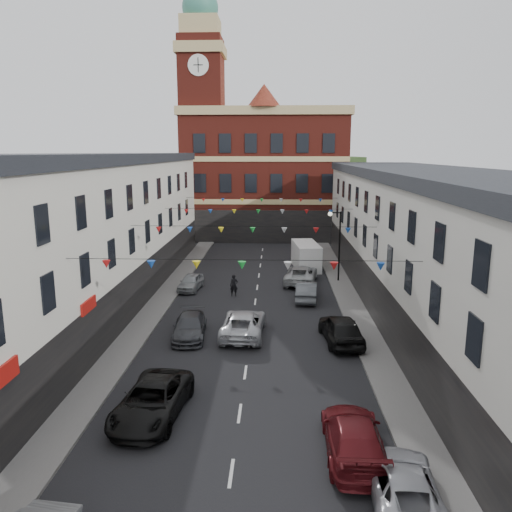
# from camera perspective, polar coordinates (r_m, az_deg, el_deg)

# --- Properties ---
(ground) EXTENTS (160.00, 160.00, 0.00)m
(ground) POSITION_cam_1_polar(r_m,az_deg,el_deg) (29.27, -0.74, -9.86)
(ground) COLOR black
(ground) RESTS_ON ground
(pavement_left) EXTENTS (1.80, 64.00, 0.15)m
(pavement_left) POSITION_cam_1_polar(r_m,az_deg,el_deg) (32.18, -13.04, -7.99)
(pavement_left) COLOR #605E5B
(pavement_left) RESTS_ON ground
(pavement_right) EXTENTS (1.80, 64.00, 0.15)m
(pavement_right) POSITION_cam_1_polar(r_m,az_deg,el_deg) (31.55, 12.21, -8.35)
(pavement_right) COLOR #605E5B
(pavement_right) RESTS_ON ground
(terrace_left) EXTENTS (8.40, 56.00, 10.70)m
(terrace_left) POSITION_cam_1_polar(r_m,az_deg,el_deg) (31.60, -22.53, 0.95)
(terrace_left) COLOR silver
(terrace_left) RESTS_ON ground
(terrace_right) EXTENTS (8.40, 56.00, 9.70)m
(terrace_right) POSITION_cam_1_polar(r_m,az_deg,el_deg) (30.59, 21.96, -0.29)
(terrace_right) COLOR #BBBAAF
(terrace_right) RESTS_ON ground
(civic_building) EXTENTS (20.60, 13.30, 18.50)m
(civic_building) POSITION_cam_1_polar(r_m,az_deg,el_deg) (65.18, 1.01, 9.46)
(civic_building) COLOR maroon
(civic_building) RESTS_ON ground
(clock_tower) EXTENTS (5.60, 5.60, 30.00)m
(clock_tower) POSITION_cam_1_polar(r_m,az_deg,el_deg) (62.94, -6.13, 15.50)
(clock_tower) COLOR maroon
(clock_tower) RESTS_ON ground
(distant_hill) EXTENTS (40.00, 14.00, 10.00)m
(distant_hill) POSITION_cam_1_polar(r_m,az_deg,el_deg) (89.52, -1.23, 8.08)
(distant_hill) COLOR #2C5025
(distant_hill) RESTS_ON ground
(street_lamp) EXTENTS (1.10, 0.36, 6.00)m
(street_lamp) POSITION_cam_1_polar(r_m,az_deg,el_deg) (42.05, 9.21, 2.21)
(street_lamp) COLOR black
(street_lamp) RESTS_ON ground
(car_left_c) EXTENTS (2.93, 5.49, 1.47)m
(car_left_c) POSITION_cam_1_polar(r_m,az_deg,el_deg) (21.89, -11.79, -15.85)
(car_left_c) COLOR black
(car_left_c) RESTS_ON ground
(car_left_d) EXTENTS (2.18, 4.66, 1.32)m
(car_left_d) POSITION_cam_1_polar(r_m,az_deg,el_deg) (30.11, -7.60, -8.00)
(car_left_d) COLOR #3A3C41
(car_left_d) RESTS_ON ground
(car_left_e) EXTENTS (1.91, 3.88, 1.27)m
(car_left_e) POSITION_cam_1_polar(r_m,az_deg,el_deg) (40.11, -7.45, -2.98)
(car_left_e) COLOR #979C9F
(car_left_e) RESTS_ON ground
(car_right_b) EXTENTS (2.31, 4.66, 1.27)m
(car_right_b) POSITION_cam_1_polar(r_m,az_deg,el_deg) (17.69, 16.50, -23.82)
(car_right_b) COLOR #A8A9B0
(car_right_b) RESTS_ON ground
(car_right_c) EXTENTS (2.14, 5.12, 1.48)m
(car_right_c) POSITION_cam_1_polar(r_m,az_deg,el_deg) (19.44, 11.09, -19.61)
(car_right_c) COLOR #5E1217
(car_right_c) RESTS_ON ground
(car_right_d) EXTENTS (2.45, 5.02, 1.65)m
(car_right_d) POSITION_cam_1_polar(r_m,az_deg,el_deg) (29.38, 9.69, -8.22)
(car_right_d) COLOR black
(car_right_d) RESTS_ON ground
(car_right_e) EXTENTS (1.87, 4.39, 1.41)m
(car_right_e) POSITION_cam_1_polar(r_m,az_deg,el_deg) (37.27, 5.81, -3.98)
(car_right_e) COLOR #53575B
(car_right_e) RESTS_ON ground
(car_right_f) EXTENTS (3.17, 5.68, 1.50)m
(car_right_f) POSITION_cam_1_polar(r_m,az_deg,el_deg) (41.96, 5.14, -2.10)
(car_right_f) COLOR #ADB0B2
(car_right_f) RESTS_ON ground
(moving_car) EXTENTS (2.65, 5.39, 1.47)m
(moving_car) POSITION_cam_1_polar(r_m,az_deg,el_deg) (30.13, -1.46, -7.72)
(moving_car) COLOR silver
(moving_car) RESTS_ON ground
(white_van) EXTENTS (2.65, 5.59, 2.39)m
(white_van) POSITION_cam_1_polar(r_m,az_deg,el_deg) (47.38, 5.73, 0.04)
(white_van) COLOR white
(white_van) RESTS_ON ground
(pedestrian) EXTENTS (0.67, 0.49, 1.67)m
(pedestrian) POSITION_cam_1_polar(r_m,az_deg,el_deg) (38.05, -2.53, -3.39)
(pedestrian) COLOR black
(pedestrian) RESTS_ON ground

